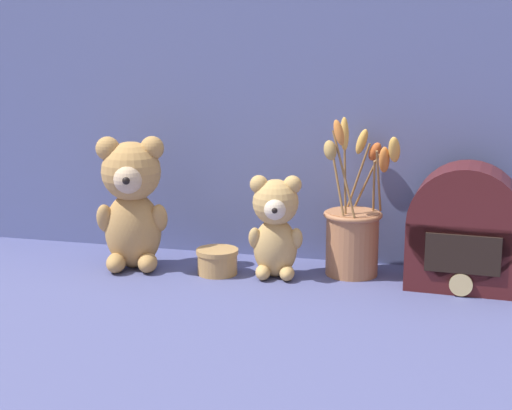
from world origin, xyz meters
TOP-DOWN VIEW (x-y plane):
  - ground_plane at (0.00, 0.00)m, footprint 4.00×4.00m
  - backdrop_wall at (0.00, 0.17)m, footprint 1.34×0.02m
  - teddy_bear_large at (-0.25, 0.01)m, footprint 0.15×0.13m
  - teddy_bear_medium at (0.04, 0.02)m, footprint 0.11×0.10m
  - flower_vase at (0.18, 0.08)m, footprint 0.15×0.16m
  - vintage_radio at (0.39, 0.05)m, footprint 0.21×0.14m
  - decorative_tin_tall at (-0.08, 0.01)m, footprint 0.08×0.08m

SIDE VIEW (x-z plane):
  - ground_plane at x=0.00m, z-range 0.00..0.00m
  - decorative_tin_tall at x=-0.08m, z-range 0.00..0.05m
  - flower_vase at x=0.18m, z-range -0.07..0.24m
  - vintage_radio at x=0.39m, z-range -0.01..0.22m
  - teddy_bear_medium at x=0.04m, z-range 0.00..0.20m
  - teddy_bear_large at x=-0.25m, z-range 0.01..0.27m
  - backdrop_wall at x=0.00m, z-range 0.00..0.56m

